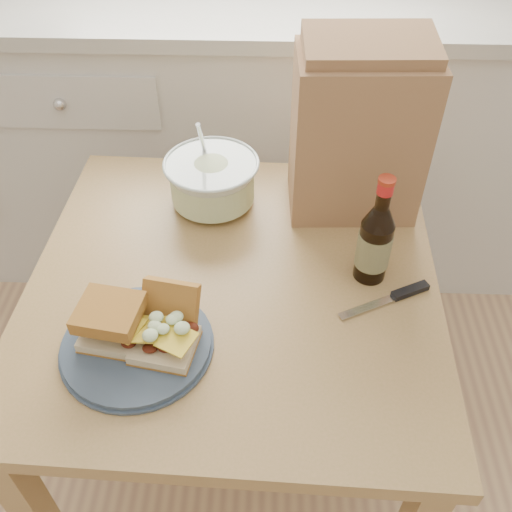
{
  "coord_description": "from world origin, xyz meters",
  "views": [
    {
      "loc": [
        0.09,
        -0.02,
        1.55
      ],
      "look_at": [
        0.07,
        0.77,
        0.78
      ],
      "focal_mm": 40.0,
      "sensor_mm": 36.0,
      "label": 1
    }
  ],
  "objects_px": {
    "dining_table": "(235,311)",
    "coleslaw_bowl": "(212,183)",
    "beer_bottle": "(375,242)",
    "paper_bag": "(358,136)",
    "plate": "(137,345)"
  },
  "relations": [
    {
      "from": "paper_bag",
      "to": "coleslaw_bowl",
      "type": "bearing_deg",
      "value": 179.39
    },
    {
      "from": "dining_table",
      "to": "plate",
      "type": "xyz_separation_m",
      "value": [
        -0.17,
        -0.18,
        0.11
      ]
    },
    {
      "from": "coleslaw_bowl",
      "to": "paper_bag",
      "type": "distance_m",
      "value": 0.34
    },
    {
      "from": "dining_table",
      "to": "paper_bag",
      "type": "xyz_separation_m",
      "value": [
        0.26,
        0.26,
        0.28
      ]
    },
    {
      "from": "plate",
      "to": "beer_bottle",
      "type": "relative_size",
      "value": 1.11
    },
    {
      "from": "beer_bottle",
      "to": "dining_table",
      "type": "bearing_deg",
      "value": 169.77
    },
    {
      "from": "plate",
      "to": "coleslaw_bowl",
      "type": "xyz_separation_m",
      "value": [
        0.1,
        0.43,
        0.05
      ]
    },
    {
      "from": "plate",
      "to": "paper_bag",
      "type": "bearing_deg",
      "value": 46.23
    },
    {
      "from": "beer_bottle",
      "to": "coleslaw_bowl",
      "type": "bearing_deg",
      "value": 131.33
    },
    {
      "from": "dining_table",
      "to": "beer_bottle",
      "type": "relative_size",
      "value": 3.53
    },
    {
      "from": "dining_table",
      "to": "beer_bottle",
      "type": "height_order",
      "value": "beer_bottle"
    },
    {
      "from": "plate",
      "to": "beer_bottle",
      "type": "height_order",
      "value": "beer_bottle"
    },
    {
      "from": "plate",
      "to": "paper_bag",
      "type": "xyz_separation_m",
      "value": [
        0.42,
        0.44,
        0.17
      ]
    },
    {
      "from": "dining_table",
      "to": "coleslaw_bowl",
      "type": "xyz_separation_m",
      "value": [
        -0.06,
        0.25,
        0.16
      ]
    },
    {
      "from": "dining_table",
      "to": "plate",
      "type": "bearing_deg",
      "value": -130.58
    }
  ]
}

